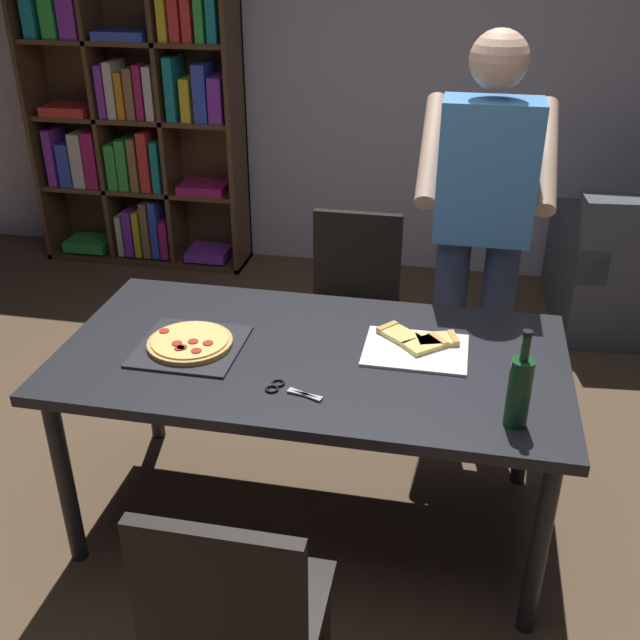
{
  "coord_description": "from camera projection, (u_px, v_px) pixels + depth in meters",
  "views": [
    {
      "loc": [
        0.47,
        -2.19,
        2.05
      ],
      "look_at": [
        0.0,
        0.15,
        0.8
      ],
      "focal_mm": 41.59,
      "sensor_mm": 36.0,
      "label": 1
    }
  ],
  "objects": [
    {
      "name": "ground_plane",
      "position": [
        313.0,
        516.0,
        2.94
      ],
      "size": [
        12.0,
        12.0,
        0.0
      ],
      "primitive_type": "plane",
      "color": "brown"
    },
    {
      "name": "back_wall",
      "position": [
        399.0,
        51.0,
        4.54
      ],
      "size": [
        6.4,
        0.1,
        2.8
      ],
      "primitive_type": "cube",
      "color": "#BCB7C6",
      "rests_on": "ground_plane"
    },
    {
      "name": "dining_table",
      "position": [
        312.0,
        370.0,
        2.62
      ],
      "size": [
        1.76,
        0.92,
        0.75
      ],
      "color": "#232328",
      "rests_on": "ground_plane"
    },
    {
      "name": "chair_near_camera",
      "position": [
        235.0,
        617.0,
        1.88
      ],
      "size": [
        0.42,
        0.42,
        0.9
      ],
      "color": "black",
      "rests_on": "ground_plane"
    },
    {
      "name": "chair_far_side",
      "position": [
        353.0,
        297.0,
        3.52
      ],
      "size": [
        0.42,
        0.42,
        0.9
      ],
      "color": "black",
      "rests_on": "ground_plane"
    },
    {
      "name": "bookshelf",
      "position": [
        137.0,
        119.0,
        4.84
      ],
      "size": [
        1.4,
        0.35,
        1.95
      ],
      "color": "#513823",
      "rests_on": "ground_plane"
    },
    {
      "name": "person_serving_pizza",
      "position": [
        481.0,
        225.0,
        3.0
      ],
      "size": [
        0.55,
        0.54,
        1.75
      ],
      "color": "#38476B",
      "rests_on": "ground_plane"
    },
    {
      "name": "pepperoni_pizza_on_tray",
      "position": [
        190.0,
        344.0,
        2.61
      ],
      "size": [
        0.36,
        0.36,
        0.04
      ],
      "color": "#2D2D33",
      "rests_on": "dining_table"
    },
    {
      "name": "pizza_slices_on_towel",
      "position": [
        418.0,
        345.0,
        2.61
      ],
      "size": [
        0.36,
        0.3,
        0.03
      ],
      "color": "white",
      "rests_on": "dining_table"
    },
    {
      "name": "wine_bottle",
      "position": [
        519.0,
        390.0,
        2.16
      ],
      "size": [
        0.07,
        0.07,
        0.32
      ],
      "color": "#194723",
      "rests_on": "dining_table"
    },
    {
      "name": "kitchen_scissors",
      "position": [
        286.0,
        389.0,
        2.37
      ],
      "size": [
        0.2,
        0.11,
        0.01
      ],
      "color": "silver",
      "rests_on": "dining_table"
    }
  ]
}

